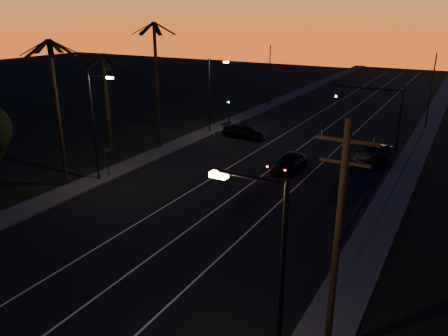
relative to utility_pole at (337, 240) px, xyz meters
The scene contains 21 objects.
road 23.72m from the utility_pole, 120.11° to the left, with size 20.00×170.00×0.01m, color black.
sidewalk_left 30.78m from the utility_pole, 138.74° to the left, with size 2.40×170.00×0.16m, color #31312F.
sidewalk_right 20.68m from the utility_pole, 91.15° to the left, with size 2.40×170.00×0.16m, color #31312F.
lane_stripe_left 25.32m from the utility_pole, 126.13° to the left, with size 0.12×160.00×0.01m, color silver.
lane_stripe_mid 23.48m from the utility_pole, 119.03° to the left, with size 0.12×160.00×0.01m, color silver.
lane_stripe_right 22.04m from the utility_pole, 110.81° to the left, with size 0.12×160.00×0.01m, color silver.
palm_near 25.55m from the utility_pole, 161.71° to the left, with size 4.25×4.16×11.53m.
palm_mid 28.49m from the utility_pole, 150.55° to the left, with size 4.25×4.16×10.03m.
palm_far 31.17m from the utility_pole, 139.96° to the left, with size 4.25×4.16×12.53m.
streetlight_left_near 24.44m from the utility_pole, 155.85° to the left, with size 2.55×0.26×9.00m.
streetlight_left_far 35.79m from the utility_pole, 128.52° to the left, with size 2.55×0.26×8.50m.
streetlight_right_near 4.10m from the utility_pole, 102.67° to the right, with size 2.55×0.26×9.00m.
street_sign 25.22m from the utility_pole, 153.85° to the left, with size 0.70×0.06×2.60m.
utility_pole is the anchor object (origin of this frame).
signal_mast 30.33m from the utility_pole, 98.47° to the left, with size 7.10×0.41×7.00m.
signal_post 36.74m from the utility_pole, 125.13° to the left, with size 0.28×0.37×4.20m.
far_pole_left 50.36m from the utility_pole, 116.67° to the left, with size 0.14×0.14×9.00m, color black.
far_pole_right 42.01m from the utility_pole, 90.82° to the left, with size 0.14×0.14×9.00m, color black.
lead_car 22.71m from the utility_pole, 115.24° to the left, with size 2.16×5.42×1.63m.
right_car 26.87m from the utility_pole, 97.98° to the left, with size 3.02×5.26×1.64m.
cross_car 33.63m from the utility_pole, 122.90° to the left, with size 5.07×2.26×1.44m.
Camera 1 is at (15.00, -4.67, 13.35)m, focal length 35.00 mm.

